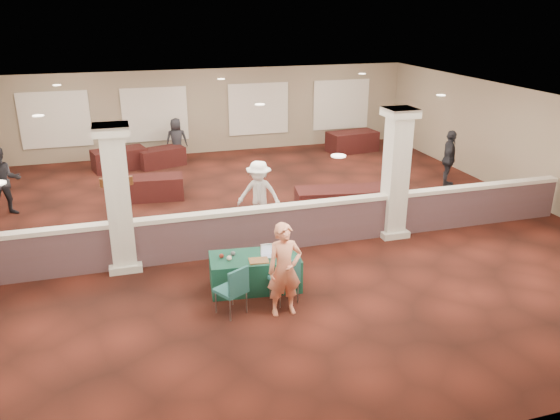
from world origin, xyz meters
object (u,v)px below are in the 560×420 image
object	(u,v)px
far_table_back_center	(161,157)
attendee_b	(259,194)
conf_chair_side	(234,287)
far_table_back_left	(119,159)
attendee_d	(177,140)
far_table_front_center	(329,202)
attendee_a	(3,182)
woman	(284,270)
far_table_front_right	(370,198)
conf_chair_main	(286,277)
near_table	(255,272)
far_table_back_right	(352,142)
far_table_front_left	(155,188)
attendee_c	(449,159)

from	to	relation	value
far_table_back_center	attendee_b	xyz separation A→B (m)	(1.95, -6.50, 0.55)
conf_chair_side	far_table_back_left	xyz separation A→B (m)	(-1.85, 10.60, -0.22)
conf_chair_side	attendee_d	distance (m)	11.11
far_table_front_center	attendee_a	distance (m)	8.87
woman	far_table_front_center	size ratio (longest dim) A/B	1.01
far_table_front_right	attendee_d	bearing A→B (deg)	124.64
far_table_back_left	woman	bearing A→B (deg)	-75.68
far_table_front_right	far_table_back_left	xyz separation A→B (m)	(-6.71, 6.20, 0.03)
conf_chair_main	far_table_front_center	distance (m)	4.96
woman	attendee_b	size ratio (longest dim) A/B	1.03
near_table	attendee_a	distance (m)	8.15
far_table_front_center	far_table_back_right	bearing A→B (deg)	61.13
far_table_front_center	far_table_back_center	world-z (taller)	far_table_front_center
far_table_front_left	far_table_front_center	size ratio (longest dim) A/B	0.94
far_table_back_center	far_table_front_right	bearing A→B (deg)	-49.65
near_table	far_table_front_right	xyz separation A→B (m)	(4.24, 3.47, -0.02)
far_table_front_center	attendee_d	bearing A→B (deg)	116.64
near_table	conf_chair_main	size ratio (longest dim) A/B	1.89
conf_chair_side	far_table_front_center	xyz separation A→B (m)	(3.60, 4.40, -0.22)
far_table_front_right	attendee_b	distance (m)	3.38
far_table_front_right	far_table_back_center	size ratio (longest dim) A/B	1.01
attendee_b	attendee_c	size ratio (longest dim) A/B	0.97
conf_chair_main	conf_chair_side	distance (m)	1.06
woman	far_table_back_center	world-z (taller)	woman
far_table_back_right	attendee_d	bearing A→B (deg)	175.78
near_table	attendee_a	size ratio (longest dim) A/B	0.94
woman	far_table_front_right	size ratio (longest dim) A/B	1.11
conf_chair_main	attendee_a	bearing A→B (deg)	118.10
woman	far_table_back_center	distance (m)	10.89
conf_chair_main	far_table_front_center	xyz separation A→B (m)	(2.54, 4.26, -0.20)
near_table	far_table_front_right	distance (m)	5.48
conf_chair_main	far_table_front_left	size ratio (longest dim) A/B	0.57
near_table	far_table_front_right	size ratio (longest dim) A/B	1.11
conf_chair_side	far_table_back_right	xyz separation A→B (m)	(7.01, 10.60, -0.19)
conf_chair_main	attendee_a	world-z (taller)	attendee_a
far_table_back_right	attendee_c	xyz separation A→B (m)	(1.08, -5.00, 0.52)
far_table_front_center	far_table_back_center	xyz separation A→B (m)	(-4.00, 6.20, -0.03)
attendee_a	attendee_d	distance (m)	6.66
attendee_b	attendee_c	world-z (taller)	attendee_c
woman	attendee_a	bearing A→B (deg)	128.05
far_table_back_left	far_table_back_center	bearing A→B (deg)	0.00
attendee_c	woman	bearing A→B (deg)	161.25
attendee_b	attendee_c	distance (m)	6.72
attendee_c	far_table_front_left	bearing A→B (deg)	112.89
far_table_front_left	far_table_back_center	distance (m)	3.54
far_table_front_left	attendee_c	distance (m)	9.14
conf_chair_main	attendee_b	size ratio (longest dim) A/B	0.54
attendee_a	attendee_b	world-z (taller)	attendee_a
conf_chair_side	far_table_back_right	bearing A→B (deg)	27.08
attendee_d	far_table_back_left	bearing A→B (deg)	19.44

